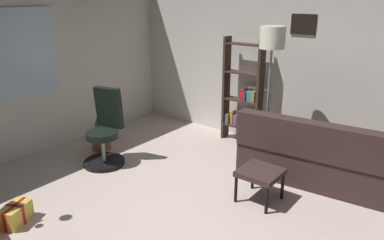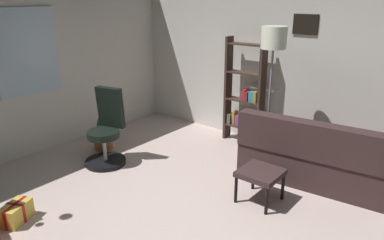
% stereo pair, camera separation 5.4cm
% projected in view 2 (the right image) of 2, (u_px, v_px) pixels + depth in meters
% --- Properties ---
extents(ground_plane, '(5.22, 5.94, 0.10)m').
position_uv_depth(ground_plane, '(185.00, 234.00, 3.63)').
color(ground_plane, '#C2AAA3').
extents(wall_back_with_windows, '(5.22, 0.12, 2.71)m').
position_uv_depth(wall_back_with_windows, '(16.00, 63.00, 4.95)').
color(wall_back_with_windows, beige).
rests_on(wall_back_with_windows, ground_plane).
extents(wall_right_with_frames, '(0.12, 5.94, 2.71)m').
position_uv_depth(wall_right_with_frames, '(304.00, 61.00, 5.14)').
color(wall_right_with_frames, beige).
rests_on(wall_right_with_frames, ground_plane).
extents(couch, '(1.76, 1.84, 0.85)m').
position_uv_depth(couch, '(328.00, 155.00, 4.60)').
color(couch, '#332323').
rests_on(couch, ground_plane).
extents(footstool, '(0.45, 0.44, 0.38)m').
position_uv_depth(footstool, '(260.00, 175.00, 4.04)').
color(footstool, '#332323').
rests_on(footstool, ground_plane).
extents(gift_box_gold, '(0.37, 0.31, 0.21)m').
position_uv_depth(gift_box_gold, '(16.00, 213.00, 3.72)').
color(gift_box_gold, gold).
rests_on(gift_box_gold, ground_plane).
extents(office_chair, '(0.57, 0.56, 1.06)m').
position_uv_depth(office_chair, '(106.00, 135.00, 4.98)').
color(office_chair, black).
rests_on(office_chair, ground_plane).
extents(bookshelf, '(0.18, 0.64, 1.65)m').
position_uv_depth(bookshelf, '(245.00, 98.00, 5.61)').
color(bookshelf, '#382820').
rests_on(bookshelf, ground_plane).
extents(floor_lamp, '(0.32, 0.32, 1.87)m').
position_uv_depth(floor_lamp, '(273.00, 51.00, 4.59)').
color(floor_lamp, slate).
rests_on(floor_lamp, ground_plane).
extents(potted_plant, '(0.29, 0.32, 0.55)m').
position_uv_depth(potted_plant, '(103.00, 136.00, 5.51)').
color(potted_plant, brown).
rests_on(potted_plant, ground_plane).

